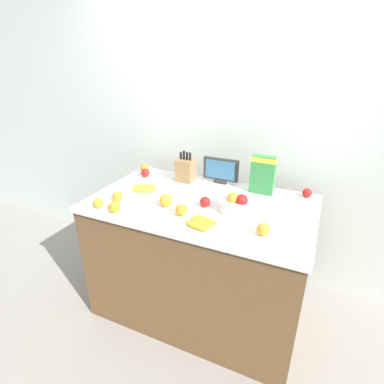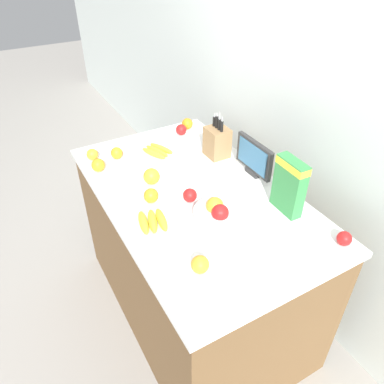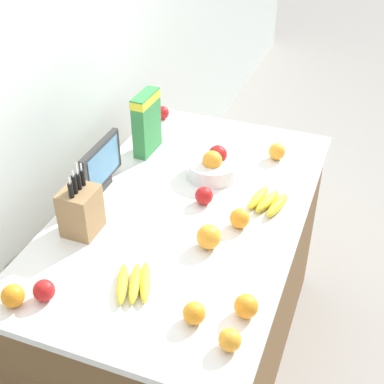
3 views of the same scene
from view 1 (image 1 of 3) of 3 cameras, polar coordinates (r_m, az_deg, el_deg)
name	(u,v)px [view 1 (image 1 of 3)]	position (r m, az deg, el deg)	size (l,w,h in m)	color
ground_plane	(200,304)	(2.62, 1.45, -20.62)	(14.00, 14.00, 0.00)	gray
wall_back	(233,130)	(2.54, 7.78, 11.65)	(9.00, 0.06, 2.60)	silver
counter	(200,257)	(2.31, 1.58, -12.34)	(1.52, 0.90, 0.94)	brown
knife_block	(186,170)	(2.38, -1.24, 4.24)	(0.13, 0.12, 0.29)	#937047
small_monitor	(221,170)	(2.33, 5.49, 4.18)	(0.28, 0.03, 0.21)	#2D2D2D
cereal_box	(263,173)	(2.20, 13.33, 3.51)	(0.17, 0.07, 0.28)	#338442
fruit_bowl	(236,204)	(1.95, 8.44, -2.29)	(0.22, 0.22, 0.13)	silver
banana_bunch_left	(145,188)	(2.26, -9.03, 0.72)	(0.22, 0.17, 0.04)	yellow
banana_bunch_right	(201,223)	(1.77, 1.72, -5.86)	(0.19, 0.16, 0.04)	yellow
apple_near_bananas	(145,173)	(2.51, -8.87, 3.65)	(0.07, 0.07, 0.07)	red
apple_rightmost	(205,202)	(1.98, 2.53, -1.87)	(0.07, 0.07, 0.07)	red
apple_middle	(307,193)	(2.27, 21.06, -0.17)	(0.07, 0.07, 0.07)	red
orange_mid_left	(166,200)	(1.99, -4.97, -1.57)	(0.09, 0.09, 0.09)	orange
orange_back_center	(98,203)	(2.06, -17.41, -1.99)	(0.07, 0.07, 0.07)	orange
orange_front_center	(263,229)	(1.72, 13.43, -6.93)	(0.08, 0.08, 0.08)	orange
orange_front_left	(181,210)	(1.88, -2.06, -3.42)	(0.08, 0.08, 0.08)	orange
orange_mid_right	(114,207)	(1.97, -14.58, -2.76)	(0.08, 0.08, 0.08)	orange
orange_front_right	(118,197)	(2.12, -13.98, -0.86)	(0.07, 0.07, 0.07)	orange
orange_near_bowl	(145,169)	(2.60, -8.99, 4.41)	(0.07, 0.07, 0.07)	orange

